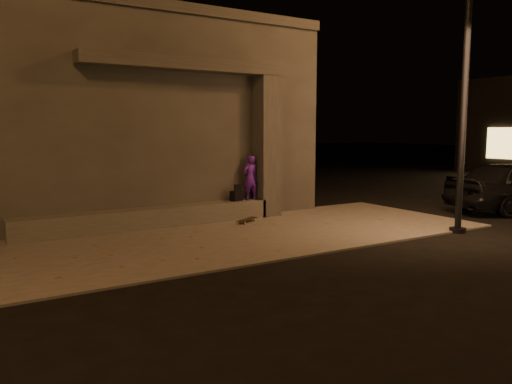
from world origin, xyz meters
TOP-DOWN VIEW (x-y plane):
  - ground at (0.00, 0.00)m, footprint 120.00×120.00m
  - sidewalk at (0.00, 2.00)m, footprint 11.00×4.40m
  - building at (-1.00, 6.49)m, footprint 9.00×5.10m
  - ledge at (-1.50, 3.75)m, footprint 6.00×0.55m
  - column at (1.70, 3.75)m, footprint 0.55×0.55m
  - canopy at (-0.50, 3.80)m, footprint 5.00×0.70m
  - skateboarder at (1.20, 3.75)m, footprint 0.42×0.28m
  - backpack at (0.79, 3.75)m, footprint 0.35×0.28m
  - skateboard at (0.73, 3.10)m, footprint 0.74×0.56m
  - street_lamp_0 at (4.24, -0.20)m, footprint 0.36×0.36m

SIDE VIEW (x-z plane):
  - ground at x=0.00m, z-range 0.00..0.00m
  - sidewalk at x=0.00m, z-range 0.00..0.04m
  - skateboard at x=0.73m, z-range 0.07..0.15m
  - ledge at x=-1.50m, z-range 0.04..0.49m
  - backpack at x=0.79m, z-range 0.42..0.85m
  - skateboarder at x=1.20m, z-range 0.49..1.62m
  - column at x=1.70m, z-range 0.04..3.64m
  - building at x=-1.00m, z-range -0.01..5.22m
  - canopy at x=-0.50m, z-range 3.64..3.92m
  - street_lamp_0 at x=4.24m, z-range 0.48..7.45m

